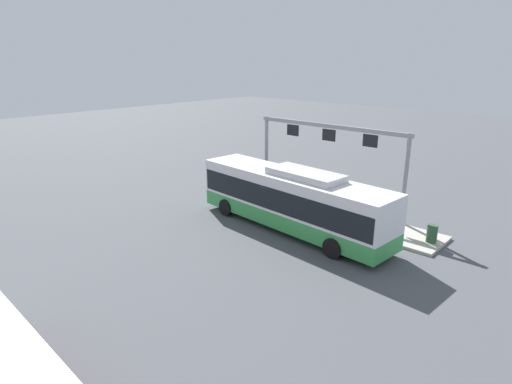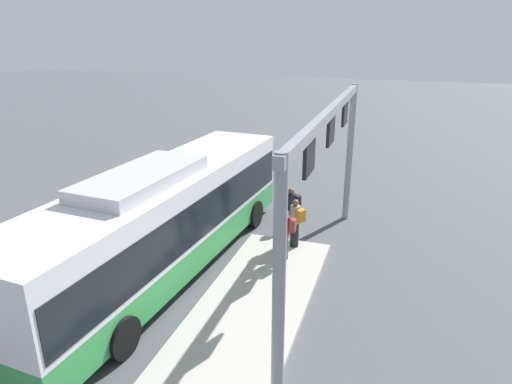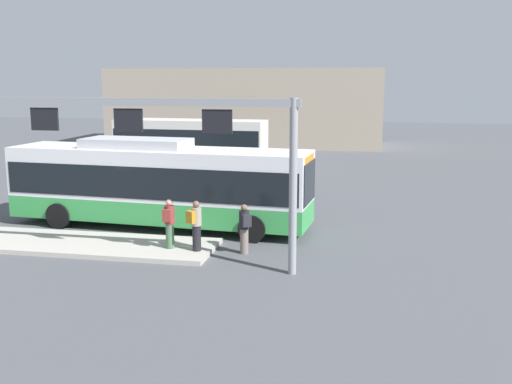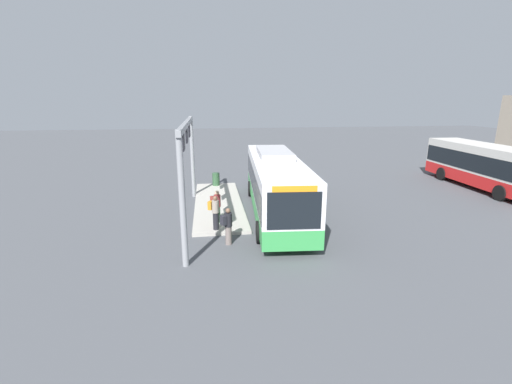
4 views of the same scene
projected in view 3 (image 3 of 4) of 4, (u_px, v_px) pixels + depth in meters
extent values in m
plane|color=#4C4F54|center=(160.00, 227.00, 23.23)|extent=(120.00, 120.00, 0.00)
cube|color=#B2ADA3|center=(74.00, 244.00, 20.59)|extent=(10.00, 2.80, 0.16)
cube|color=green|center=(159.00, 208.00, 23.09)|extent=(11.95, 3.35, 0.85)
cube|color=white|center=(158.00, 173.00, 22.83)|extent=(11.95, 3.35, 1.90)
cube|color=black|center=(158.00, 178.00, 22.87)|extent=(11.72, 3.37, 1.20)
cube|color=black|center=(310.00, 182.00, 21.33)|extent=(0.19, 2.12, 1.50)
cube|color=#B7B7BC|center=(136.00, 143.00, 22.84)|extent=(4.24, 2.04, 0.36)
cube|color=orange|center=(308.00, 159.00, 21.19)|extent=(0.25, 1.75, 0.28)
cylinder|color=black|center=(268.00, 214.00, 23.23)|extent=(1.02, 0.37, 1.00)
cylinder|color=black|center=(252.00, 229.00, 20.95)|extent=(1.02, 0.37, 1.00)
cylinder|color=black|center=(91.00, 203.00, 25.23)|extent=(1.02, 0.37, 1.00)
cylinder|color=black|center=(59.00, 216.00, 22.95)|extent=(1.02, 0.37, 1.00)
cube|color=red|center=(191.00, 155.00, 39.00)|extent=(9.98, 2.77, 0.85)
cube|color=silver|center=(190.00, 134.00, 38.74)|extent=(9.98, 2.77, 1.90)
cube|color=black|center=(190.00, 137.00, 38.78)|extent=(9.78, 2.80, 1.20)
cylinder|color=black|center=(242.00, 158.00, 39.53)|extent=(1.01, 0.33, 1.00)
cylinder|color=black|center=(233.00, 163.00, 37.23)|extent=(1.01, 0.33, 1.00)
cylinder|color=black|center=(159.00, 156.00, 40.79)|extent=(1.01, 0.33, 1.00)
cylinder|color=black|center=(145.00, 160.00, 38.49)|extent=(1.01, 0.33, 1.00)
cylinder|color=black|center=(197.00, 238.00, 19.39)|extent=(0.38, 0.38, 0.85)
cylinder|color=gray|center=(196.00, 217.00, 19.25)|extent=(0.46, 0.46, 0.60)
sphere|color=brown|center=(196.00, 204.00, 19.18)|extent=(0.22, 0.22, 0.22)
cube|color=#BF7F1E|center=(191.00, 217.00, 19.05)|extent=(0.33, 0.29, 0.40)
cylinder|color=slate|center=(244.00, 241.00, 19.63)|extent=(0.38, 0.38, 0.85)
cylinder|color=black|center=(244.00, 220.00, 19.49)|extent=(0.47, 0.47, 0.60)
sphere|color=brown|center=(244.00, 208.00, 19.41)|extent=(0.22, 0.22, 0.22)
cube|color=#26262D|center=(247.00, 221.00, 19.25)|extent=(0.33, 0.30, 0.40)
cylinder|color=#476B4C|center=(170.00, 236.00, 19.68)|extent=(0.29, 0.29, 0.85)
cylinder|color=maroon|center=(169.00, 215.00, 19.54)|extent=(0.35, 0.35, 0.60)
sphere|color=tan|center=(169.00, 202.00, 19.46)|extent=(0.22, 0.22, 0.22)
cube|color=maroon|center=(167.00, 215.00, 19.28)|extent=(0.28, 0.19, 0.40)
cylinder|color=gray|center=(293.00, 188.00, 17.17)|extent=(0.24, 0.24, 5.20)
cube|color=gray|center=(128.00, 102.00, 17.65)|extent=(10.42, 0.20, 0.24)
cube|color=black|center=(45.00, 119.00, 18.27)|extent=(0.90, 0.08, 0.70)
cube|color=black|center=(128.00, 120.00, 17.75)|extent=(0.90, 0.08, 0.70)
cube|color=black|center=(217.00, 121.00, 17.24)|extent=(0.90, 0.08, 0.70)
cube|color=tan|center=(247.00, 107.00, 52.47)|extent=(23.64, 8.00, 6.60)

